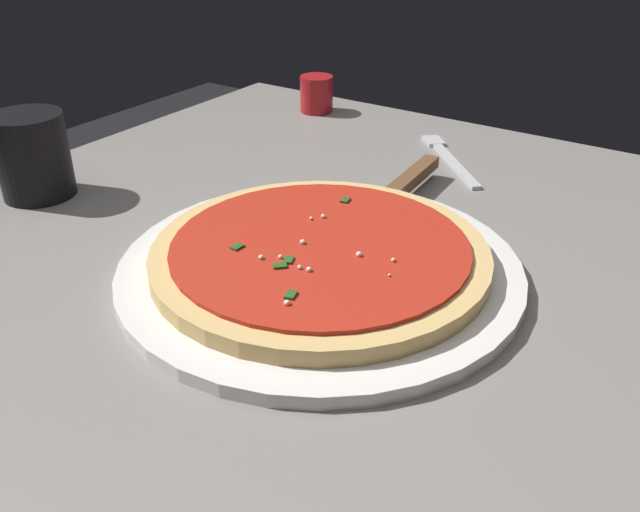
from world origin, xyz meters
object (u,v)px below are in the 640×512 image
object	(u,v)px
pizza	(320,254)
cup_tall_drink	(33,156)
pizza_server	(397,192)
serving_plate	(320,269)
cup_small_sauce	(317,94)
fork	(448,157)

from	to	relation	value
pizza	cup_tall_drink	xyz separation A→B (m)	(0.03, -0.38, 0.03)
cup_tall_drink	pizza_server	bearing A→B (deg)	119.30
pizza_server	pizza	bearing A→B (deg)	3.96
serving_plate	cup_small_sauce	world-z (taller)	cup_small_sauce
pizza_server	fork	xyz separation A→B (m)	(-0.17, -0.01, -0.02)
pizza_server	cup_small_sauce	xyz separation A→B (m)	(-0.24, -0.28, 0.01)
cup_tall_drink	cup_small_sauce	xyz separation A→B (m)	(-0.45, 0.09, -0.02)
cup_tall_drink	cup_small_sauce	distance (m)	0.46
cup_small_sauce	fork	distance (m)	0.27
cup_tall_drink	fork	bearing A→B (deg)	136.86
pizza_server	cup_tall_drink	size ratio (longest dim) A/B	2.28
cup_small_sauce	serving_plate	bearing A→B (deg)	34.50
serving_plate	fork	size ratio (longest dim) A/B	2.58
pizza	fork	bearing A→B (deg)	-175.82
serving_plate	pizza_server	bearing A→B (deg)	-176.04
serving_plate	pizza	size ratio (longest dim) A/B	1.20
serving_plate	cup_tall_drink	world-z (taller)	cup_tall_drink
cup_tall_drink	fork	distance (m)	0.52
serving_plate	fork	bearing A→B (deg)	-175.82
pizza	fork	xyz separation A→B (m)	(-0.34, -0.03, -0.02)
pizza	pizza_server	world-z (taller)	pizza
pizza	cup_tall_drink	size ratio (longest dim) A/B	3.23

